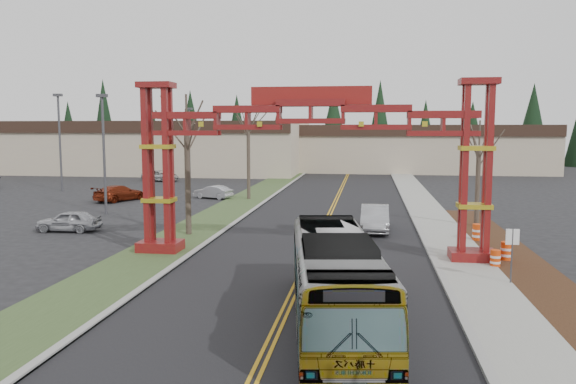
% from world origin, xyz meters
% --- Properties ---
extents(road, '(12.00, 110.00, 0.02)m').
position_xyz_m(road, '(0.00, 25.00, 0.01)').
color(road, black).
rests_on(road, ground).
extents(lane_line_left, '(0.12, 100.00, 0.01)m').
position_xyz_m(lane_line_left, '(-0.12, 25.00, 0.03)').
color(lane_line_left, gold).
rests_on(lane_line_left, road).
extents(lane_line_right, '(0.12, 100.00, 0.01)m').
position_xyz_m(lane_line_right, '(0.12, 25.00, 0.03)').
color(lane_line_right, gold).
rests_on(lane_line_right, road).
extents(curb_right, '(0.30, 110.00, 0.15)m').
position_xyz_m(curb_right, '(6.15, 25.00, 0.07)').
color(curb_right, '#999894').
rests_on(curb_right, ground).
extents(sidewalk_right, '(2.60, 110.00, 0.14)m').
position_xyz_m(sidewalk_right, '(7.60, 25.00, 0.08)').
color(sidewalk_right, gray).
rests_on(sidewalk_right, ground).
extents(grass_median, '(4.00, 110.00, 0.08)m').
position_xyz_m(grass_median, '(-8.00, 25.00, 0.04)').
color(grass_median, '#384C26').
rests_on(grass_median, ground).
extents(curb_left, '(0.30, 110.00, 0.15)m').
position_xyz_m(curb_left, '(-6.15, 25.00, 0.07)').
color(curb_left, '#999894').
rests_on(curb_left, ground).
extents(gateway_arch, '(18.20, 1.60, 8.90)m').
position_xyz_m(gateway_arch, '(0.00, 18.00, 5.98)').
color(gateway_arch, maroon).
rests_on(gateway_arch, ground).
extents(retail_building_west, '(46.00, 22.30, 7.50)m').
position_xyz_m(retail_building_west, '(-30.00, 71.96, 3.76)').
color(retail_building_west, '#BAAB8E').
rests_on(retail_building_west, ground).
extents(retail_building_east, '(38.00, 20.30, 7.00)m').
position_xyz_m(retail_building_east, '(10.00, 79.95, 3.51)').
color(retail_building_east, '#BAAB8E').
rests_on(retail_building_east, ground).
extents(conifer_treeline, '(116.10, 5.60, 13.00)m').
position_xyz_m(conifer_treeline, '(0.25, 92.00, 6.49)').
color(conifer_treeline, black).
rests_on(conifer_treeline, ground).
extents(transit_bus, '(4.14, 11.32, 3.08)m').
position_xyz_m(transit_bus, '(1.84, 8.25, 1.54)').
color(transit_bus, '#95989C').
rests_on(transit_bus, ground).
extents(silver_sedan, '(1.80, 5.02, 1.65)m').
position_xyz_m(silver_sedan, '(3.33, 25.75, 0.82)').
color(silver_sedan, '#A5A8AD').
rests_on(silver_sedan, ground).
extents(parked_car_near_a, '(4.07, 1.83, 1.36)m').
position_xyz_m(parked_car_near_a, '(-15.97, 22.90, 0.68)').
color(parked_car_near_a, '#ABADB3').
rests_on(parked_car_near_a, ground).
extents(parked_car_mid_a, '(3.80, 5.35, 1.44)m').
position_xyz_m(parked_car_mid_a, '(-19.35, 37.55, 0.72)').
color(parked_car_mid_a, maroon).
rests_on(parked_car_mid_a, ground).
extents(parked_car_far_a, '(3.95, 2.50, 1.23)m').
position_xyz_m(parked_car_far_a, '(-11.44, 40.42, 0.61)').
color(parked_car_far_a, '#B9BCC2').
rests_on(parked_car_far_a, ground).
extents(parked_car_far_b, '(5.21, 3.56, 1.32)m').
position_xyz_m(parked_car_far_b, '(-22.62, 56.25, 0.66)').
color(parked_car_far_b, silver).
rests_on(parked_car_far_b, ground).
extents(bare_tree_median_mid, '(3.50, 3.50, 8.57)m').
position_xyz_m(bare_tree_median_mid, '(-8.00, 22.75, 6.22)').
color(bare_tree_median_mid, '#382D26').
rests_on(bare_tree_median_mid, ground).
extents(bare_tree_median_far, '(3.17, 3.17, 8.55)m').
position_xyz_m(bare_tree_median_far, '(-8.00, 40.20, 6.41)').
color(bare_tree_median_far, '#382D26').
rests_on(bare_tree_median_far, ground).
extents(bare_tree_right_far, '(3.04, 3.04, 7.05)m').
position_xyz_m(bare_tree_right_far, '(10.00, 28.05, 5.02)').
color(bare_tree_right_far, '#382D26').
rests_on(bare_tree_right_far, ground).
extents(light_pole_near, '(0.79, 0.39, 9.09)m').
position_xyz_m(light_pole_near, '(-16.94, 30.02, 5.26)').
color(light_pole_near, '#3F3F44').
rests_on(light_pole_near, ground).
extents(light_pole_mid, '(0.87, 0.44, 10.06)m').
position_xyz_m(light_pole_mid, '(-28.86, 44.36, 5.82)').
color(light_pole_mid, '#3F3F44').
rests_on(light_pole_mid, ground).
extents(light_pole_far, '(0.80, 0.40, 9.17)m').
position_xyz_m(light_pole_far, '(-20.35, 61.07, 5.31)').
color(light_pole_far, '#3F3F44').
rests_on(light_pole_far, ground).
extents(street_sign, '(0.55, 0.09, 2.41)m').
position_xyz_m(street_sign, '(8.83, 13.93, 1.73)').
color(street_sign, '#3F3F44').
rests_on(street_sign, ground).
extents(barrel_south, '(0.48, 0.48, 0.89)m').
position_xyz_m(barrel_south, '(8.83, 16.85, 0.44)').
color(barrel_south, '#DA3F0C').
rests_on(barrel_south, ground).
extents(barrel_mid, '(0.55, 0.55, 1.01)m').
position_xyz_m(barrel_mid, '(9.65, 18.26, 0.50)').
color(barrel_mid, '#DA3F0C').
rests_on(barrel_mid, ground).
extents(barrel_north, '(0.57, 0.57, 1.05)m').
position_xyz_m(barrel_north, '(9.16, 23.10, 0.53)').
color(barrel_north, '#DA3F0C').
rests_on(barrel_north, ground).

